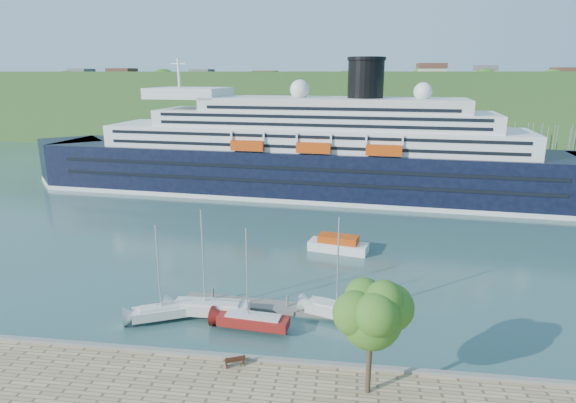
# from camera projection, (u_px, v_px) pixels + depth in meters

# --- Properties ---
(ground) EXTENTS (400.00, 400.00, 0.00)m
(ground) POSITION_uv_depth(u_px,v_px,m) (209.00, 365.00, 40.13)
(ground) COLOR #325956
(ground) RESTS_ON ground
(far_hillside) EXTENTS (400.00, 50.00, 24.00)m
(far_hillside) POSITION_uv_depth(u_px,v_px,m) (325.00, 106.00, 175.72)
(far_hillside) COLOR #2E5220
(far_hillside) RESTS_ON ground
(quay_coping) EXTENTS (220.00, 0.50, 0.30)m
(quay_coping) POSITION_uv_depth(u_px,v_px,m) (208.00, 354.00, 39.64)
(quay_coping) COLOR slate
(quay_coping) RESTS_ON promenade
(cruise_ship) EXTENTS (119.14, 27.13, 26.52)m
(cruise_ship) POSITION_uv_depth(u_px,v_px,m) (300.00, 128.00, 93.84)
(cruise_ship) COLOR black
(cruise_ship) RESTS_ON ground
(park_bench) EXTENTS (1.81, 1.32, 1.07)m
(park_bench) POSITION_uv_depth(u_px,v_px,m) (235.00, 360.00, 38.24)
(park_bench) COLOR #4D2416
(park_bench) RESTS_ON promenade
(promenade_tree) EXTENTS (5.80, 5.80, 9.60)m
(promenade_tree) POSITION_uv_depth(u_px,v_px,m) (370.00, 333.00, 34.01)
(promenade_tree) COLOR #305D18
(promenade_tree) RESTS_ON promenade
(floating_pontoon) EXTENTS (18.32, 3.58, 0.40)m
(floating_pontoon) POSITION_uv_depth(u_px,v_px,m) (268.00, 306.00, 49.88)
(floating_pontoon) COLOR slate
(floating_pontoon) RESTS_ON ground
(sailboat_white_near) EXTENTS (7.45, 4.92, 9.41)m
(sailboat_white_near) POSITION_uv_depth(u_px,v_px,m) (164.00, 276.00, 46.26)
(sailboat_white_near) COLOR silver
(sailboat_white_near) RESTS_ON ground
(sailboat_red) EXTENTS (7.63, 2.80, 9.63)m
(sailboat_red) POSITION_uv_depth(u_px,v_px,m) (253.00, 283.00, 44.33)
(sailboat_red) COLOR maroon
(sailboat_red) RESTS_ON ground
(sailboat_white_far) EXTENTS (8.10, 4.47, 10.09)m
(sailboat_white_far) POSITION_uv_depth(u_px,v_px,m) (343.00, 273.00, 46.00)
(sailboat_white_far) COLOR silver
(sailboat_white_far) RESTS_ON ground
(tender_launch) EXTENTS (8.50, 4.48, 2.24)m
(tender_launch) POSITION_uv_depth(u_px,v_px,m) (338.00, 243.00, 65.48)
(tender_launch) COLOR #C33D0B
(tender_launch) RESTS_ON ground
(sailboat_extra) EXTENTS (8.32, 2.50, 10.67)m
(sailboat_extra) POSITION_uv_depth(u_px,v_px,m) (209.00, 268.00, 46.52)
(sailboat_extra) COLOR silver
(sailboat_extra) RESTS_ON ground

